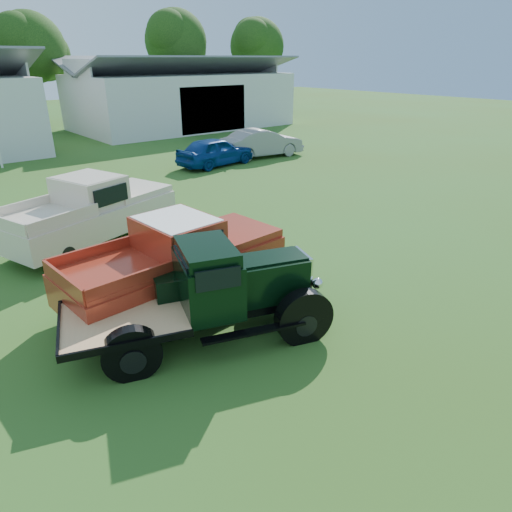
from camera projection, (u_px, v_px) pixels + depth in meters
ground at (285, 320)px, 9.77m from camera, size 120.00×120.00×0.00m
shed_right at (181, 93)px, 35.95m from camera, size 16.80×9.20×5.20m
tree_c at (34, 67)px, 34.13m from camera, size 5.40×5.40×9.00m
tree_d at (177, 59)px, 42.26m from camera, size 6.00×6.00×10.00m
tree_e at (257, 62)px, 45.65m from camera, size 5.70×5.70×9.50m
vintage_flatbed at (203, 293)px, 8.80m from camera, size 5.39×3.54×1.99m
red_pickup at (175, 259)px, 10.33m from camera, size 5.48×2.43×1.95m
white_pickup at (90, 211)px, 13.49m from camera, size 5.78×3.63×1.98m
misc_car_blue at (216, 151)px, 23.47m from camera, size 4.42×2.17×1.45m
misc_car_grey at (262, 143)px, 25.56m from camera, size 4.83×2.31×1.53m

